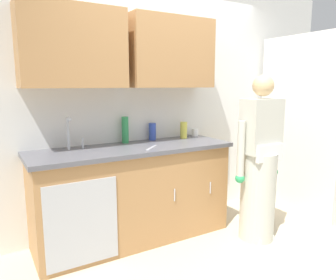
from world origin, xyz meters
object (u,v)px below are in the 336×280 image
at_px(cup_by_sink, 195,132).
at_px(sink, 77,154).
at_px(person_at_sink, 259,171).
at_px(bottle_water_short, 184,130).
at_px(bottle_water_tall, 152,132).
at_px(bottle_soap, 125,130).
at_px(knife_on_counter, 152,148).

bearing_deg(cup_by_sink, sink, -171.71).
distance_m(person_at_sink, bottle_water_short, 0.93).
bearing_deg(bottle_water_tall, bottle_soap, -177.55).
bearing_deg(knife_on_counter, bottle_water_tall, -161.49).
height_order(sink, cup_by_sink, sink).
bearing_deg(bottle_water_short, sink, -172.92).
height_order(person_at_sink, bottle_water_tall, person_at_sink).
bearing_deg(sink, bottle_soap, 21.40).
xyz_separation_m(bottle_water_short, bottle_soap, (-0.67, 0.06, 0.04)).
bearing_deg(sink, knife_on_counter, -13.12).
distance_m(sink, person_at_sink, 1.73).
relative_size(person_at_sink, cup_by_sink, 18.44).
bearing_deg(cup_by_sink, bottle_water_tall, 177.55).
distance_m(person_at_sink, knife_on_counter, 1.08).
distance_m(bottle_water_tall, knife_on_counter, 0.45).
height_order(sink, bottle_water_tall, sink).
bearing_deg(bottle_water_tall, cup_by_sink, -2.45).
relative_size(sink, bottle_water_tall, 2.72).
bearing_deg(cup_by_sink, bottle_water_short, -164.21).
height_order(bottle_water_short, knife_on_counter, bottle_water_short).
height_order(person_at_sink, cup_by_sink, person_at_sink).
relative_size(sink, person_at_sink, 0.31).
xyz_separation_m(bottle_water_short, bottle_water_tall, (-0.35, 0.08, 0.00)).
distance_m(bottle_soap, cup_by_sink, 0.87).
bearing_deg(bottle_water_tall, bottle_water_short, -12.44).
height_order(bottle_soap, knife_on_counter, bottle_soap).
bearing_deg(cup_by_sink, knife_on_counter, -154.46).
height_order(bottle_soap, cup_by_sink, bottle_soap).
bearing_deg(sink, bottle_water_short, 7.08).
distance_m(bottle_water_short, bottle_water_tall, 0.36).
bearing_deg(cup_by_sink, bottle_soap, 179.37).
distance_m(sink, knife_on_counter, 0.68).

